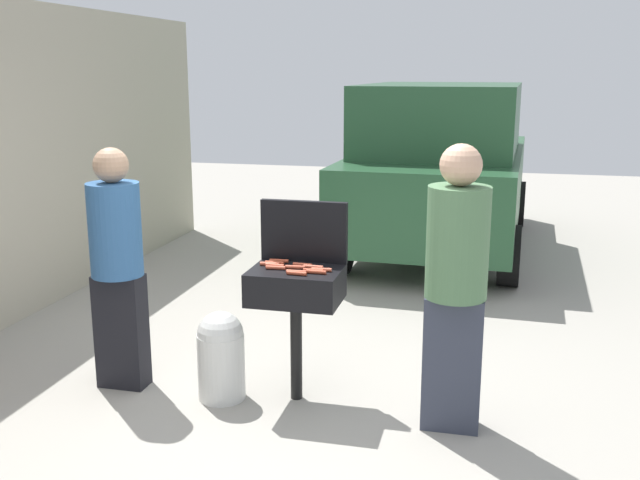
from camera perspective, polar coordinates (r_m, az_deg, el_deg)
name	(u,v)px	position (r m, az deg, el deg)	size (l,w,h in m)	color
ground_plane	(282,406)	(5.04, -2.94, -12.72)	(24.00, 24.00, 0.00)	#9E998E
bbq_grill	(296,290)	(4.87, -1.89, -3.91)	(0.60, 0.44, 0.91)	black
grill_lid_open	(304,231)	(4.99, -1.25, 0.68)	(0.60, 0.05, 0.42)	black
hot_dog_0	(276,268)	(4.84, -3.46, -2.16)	(0.03, 0.03, 0.13)	#B74C33
hot_dog_1	(275,266)	(4.89, -3.53, -1.99)	(0.03, 0.03, 0.13)	#B74C33
hot_dog_2	(296,272)	(4.73, -1.85, -2.49)	(0.03, 0.03, 0.13)	#B74C33
hot_dog_3	(303,265)	(4.90, -1.37, -1.93)	(0.03, 0.03, 0.13)	#B74C33
hot_dog_4	(313,267)	(4.84, -0.52, -2.10)	(0.03, 0.03, 0.13)	#C6593D
hot_dog_5	(295,267)	(4.84, -1.93, -2.12)	(0.03, 0.03, 0.13)	#B74C33
hot_dog_6	(297,273)	(4.70, -1.82, -2.60)	(0.03, 0.03, 0.13)	#AD4228
hot_dog_7	(313,270)	(4.76, -0.53, -2.38)	(0.03, 0.03, 0.13)	#AD4228
hot_dog_8	(275,263)	(4.95, -3.54, -1.78)	(0.03, 0.03, 0.13)	#AD4228
hot_dog_9	(316,272)	(4.73, -0.30, -2.49)	(0.03, 0.03, 0.13)	#AD4228
hot_dog_10	(279,261)	(5.00, -3.20, -1.63)	(0.03, 0.03, 0.13)	#AD4228
hot_dog_11	(322,270)	(4.78, 0.12, -2.31)	(0.03, 0.03, 0.13)	#C6593D
hot_dog_12	(270,264)	(4.93, -3.93, -1.86)	(0.03, 0.03, 0.13)	#C6593D
propane_tank	(221,354)	(5.07, -7.69, -8.73)	(0.32, 0.32, 0.62)	silver
person_left	(117,260)	(5.22, -15.47, -1.53)	(0.36, 0.36, 1.69)	black
person_right	(456,279)	(4.49, 10.50, -3.01)	(0.37, 0.37, 1.78)	#333847
parked_minivan	(441,166)	(9.21, 9.38, 5.66)	(2.18, 4.48, 2.02)	#234C2D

